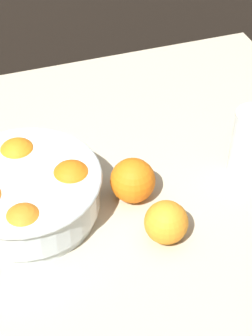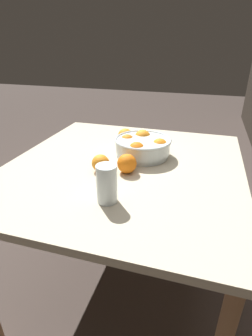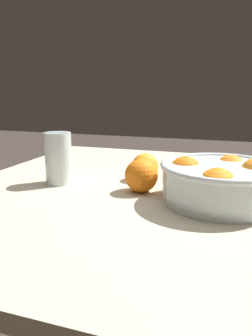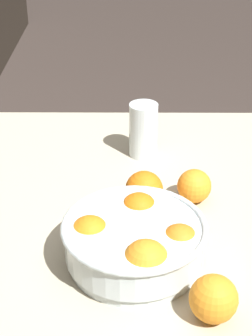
{
  "view_description": "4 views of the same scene",
  "coord_description": "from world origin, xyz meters",
  "px_view_note": "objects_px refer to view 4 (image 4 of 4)",
  "views": [
    {
      "loc": [
        -0.17,
        -0.64,
        1.47
      ],
      "look_at": [
        0.06,
        0.05,
        0.8
      ],
      "focal_mm": 60.0,
      "sensor_mm": 36.0,
      "label": 1
    },
    {
      "loc": [
        1.0,
        0.31,
        1.25
      ],
      "look_at": [
        0.13,
        0.05,
        0.8
      ],
      "focal_mm": 28.0,
      "sensor_mm": 36.0,
      "label": 2
    },
    {
      "loc": [
        -0.14,
        0.76,
        0.99
      ],
      "look_at": [
        0.09,
        0.08,
        0.82
      ],
      "focal_mm": 35.0,
      "sensor_mm": 36.0,
      "label": 3
    },
    {
      "loc": [
        -0.92,
        0.07,
        1.43
      ],
      "look_at": [
        0.1,
        0.07,
        0.82
      ],
      "focal_mm": 60.0,
      "sensor_mm": 36.0,
      "label": 4
    }
  ],
  "objects_px": {
    "fruit_bowl": "(135,241)",
    "orange_loose_aside": "(214,299)",
    "orange_loose_near_bowl": "(144,190)",
    "orange_loose_front": "(194,186)",
    "juice_glass": "(143,132)"
  },
  "relations": [
    {
      "from": "juice_glass",
      "to": "orange_loose_front",
      "type": "height_order",
      "value": "juice_glass"
    },
    {
      "from": "orange_loose_aside",
      "to": "orange_loose_near_bowl",
      "type": "bearing_deg",
      "value": 17.94
    },
    {
      "from": "orange_loose_near_bowl",
      "to": "orange_loose_front",
      "type": "distance_m",
      "value": 0.11
    },
    {
      "from": "fruit_bowl",
      "to": "orange_loose_front",
      "type": "relative_size",
      "value": 3.6
    },
    {
      "from": "fruit_bowl",
      "to": "juice_glass",
      "type": "distance_m",
      "value": 0.41
    },
    {
      "from": "fruit_bowl",
      "to": "orange_loose_front",
      "type": "bearing_deg",
      "value": -31.78
    },
    {
      "from": "fruit_bowl",
      "to": "orange_loose_front",
      "type": "height_order",
      "value": "fruit_bowl"
    },
    {
      "from": "orange_loose_near_bowl",
      "to": "orange_loose_aside",
      "type": "xyz_separation_m",
      "value": [
        -0.32,
        -0.1,
        -0.0
      ]
    },
    {
      "from": "fruit_bowl",
      "to": "orange_loose_near_bowl",
      "type": "xyz_separation_m",
      "value": [
        0.19,
        -0.02,
        -0.01
      ]
    },
    {
      "from": "fruit_bowl",
      "to": "orange_loose_aside",
      "type": "bearing_deg",
      "value": -137.31
    },
    {
      "from": "orange_loose_near_bowl",
      "to": "orange_loose_aside",
      "type": "bearing_deg",
      "value": -162.06
    },
    {
      "from": "juice_glass",
      "to": "fruit_bowl",
      "type": "bearing_deg",
      "value": 176.73
    },
    {
      "from": "fruit_bowl",
      "to": "orange_loose_front",
      "type": "distance_m",
      "value": 0.24
    },
    {
      "from": "fruit_bowl",
      "to": "orange_loose_near_bowl",
      "type": "height_order",
      "value": "fruit_bowl"
    },
    {
      "from": "orange_loose_front",
      "to": "fruit_bowl",
      "type": "bearing_deg",
      "value": 148.22
    }
  ]
}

